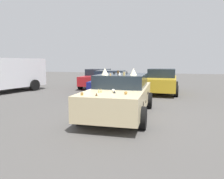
{
  "coord_description": "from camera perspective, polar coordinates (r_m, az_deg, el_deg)",
  "views": [
    {
      "loc": [
        -7.05,
        -1.81,
        1.85
      ],
      "look_at": [
        0.0,
        0.3,
        0.9
      ],
      "focal_mm": 33.77,
      "sensor_mm": 36.0,
      "label": 1
    }
  ],
  "objects": [
    {
      "name": "parked_sedan_row_back_far",
      "position": [
        15.62,
        -3.9,
        3.06
      ],
      "size": [
        4.16,
        2.31,
        1.37
      ],
      "rotation": [
        0.0,
        0.0,
        3.24
      ],
      "color": "red",
      "rests_on": "ground"
    },
    {
      "name": "ground_plane",
      "position": [
        7.5,
        2.21,
        -6.92
      ],
      "size": [
        60.0,
        60.0,
        0.0
      ],
      "primitive_type": "plane",
      "color": "#514F4C"
    },
    {
      "name": "parked_van_near_right",
      "position": [
        14.57,
        -27.83,
        3.9
      ],
      "size": [
        5.67,
        3.03,
        2.11
      ],
      "rotation": [
        0.0,
        0.0,
        -0.19
      ],
      "color": "silver",
      "rests_on": "ground"
    },
    {
      "name": "art_car_decorated",
      "position": [
        7.43,
        2.36,
        -1.28
      ],
      "size": [
        4.61,
        2.22,
        1.66
      ],
      "rotation": [
        0.0,
        0.0,
        3.19
      ],
      "color": "beige",
      "rests_on": "ground"
    },
    {
      "name": "parked_sedan_far_right",
      "position": [
        12.34,
        -0.47,
        1.94
      ],
      "size": [
        4.25,
        2.4,
        1.38
      ],
      "rotation": [
        0.0,
        0.0,
        3.28
      ],
      "color": "navy",
      "rests_on": "ground"
    },
    {
      "name": "parked_sedan_near_left",
      "position": [
        13.19,
        13.27,
        2.3
      ],
      "size": [
        4.14,
        1.96,
        1.47
      ],
      "rotation": [
        0.0,
        0.0,
        3.14
      ],
      "color": "gold",
      "rests_on": "ground"
    }
  ]
}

